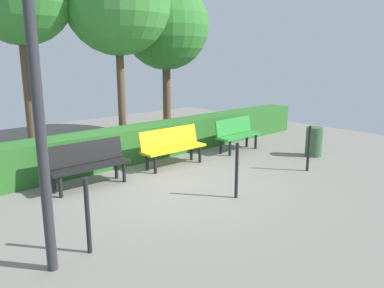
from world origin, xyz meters
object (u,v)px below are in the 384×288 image
Objects in this scene: bench_yellow at (172,145)px; bench_green at (237,133)px; tree_near at (166,27)px; tree_mid at (117,1)px; lamp_post at (34,62)px; trash_bin at (314,142)px; bench_black at (88,162)px.

bench_green is at bearing 179.07° from bench_yellow.
tree_mid is (1.96, 0.51, 0.49)m from tree_near.
trash_bin is at bearing -174.75° from lamp_post.
bench_black is 0.31× the size of tree_mid.
bench_yellow is 2.09m from bench_black.
tree_mid reaches higher than bench_green.
bench_green is 4.24m from bench_black.
tree_mid is 7.04× the size of trash_bin.
bench_yellow is 3.98m from tree_mid.
bench_black is at bearing 33.25° from tree_near.
bench_yellow is at bearing 52.90° from tree_near.
tree_mid is at bearing -133.26° from bench_black.
bench_green is at bearing -179.46° from bench_black.
tree_near is at bearing -126.16° from bench_yellow.
tree_mid is at bearing 14.69° from tree_near.
bench_green is at bearing 131.62° from tree_mid.
tree_near reaches higher than lamp_post.
bench_green is at bearing 91.67° from tree_near.
trash_bin is at bearing 103.72° from tree_near.
tree_near is (0.08, -2.81, 2.82)m from bench_green.
tree_near reaches higher than bench_black.
tree_mid reaches higher than lamp_post.
bench_black is at bearing -3.20° from bench_green.
bench_green is 0.41× the size of lamp_post.
tree_near is (-4.16, -2.73, 2.82)m from bench_black.
tree_near is at bearing -90.47° from bench_green.
bench_black is 0.47× the size of lamp_post.
tree_mid is 1.52× the size of lamp_post.
tree_near reaches higher than trash_bin.
bench_black is (2.09, -0.01, -0.00)m from bench_yellow.
lamp_post is at bearing 49.41° from tree_mid.
bench_yellow is at bearing -28.71° from trash_bin.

